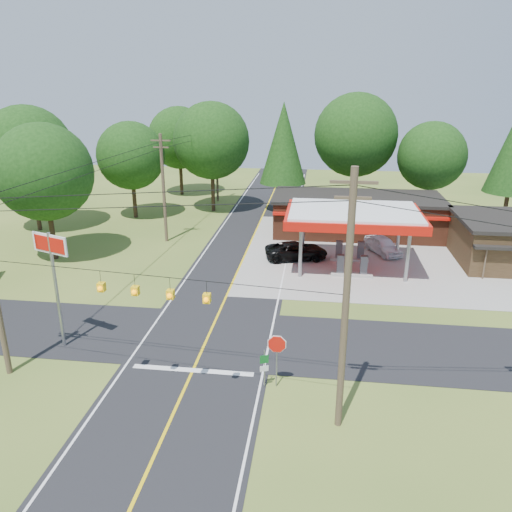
# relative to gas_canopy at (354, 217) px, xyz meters

# --- Properties ---
(ground) EXTENTS (120.00, 120.00, 0.00)m
(ground) POSITION_rel_gas_canopy_xyz_m (-9.00, -13.00, -4.27)
(ground) COLOR #466122
(ground) RESTS_ON ground
(main_highway) EXTENTS (8.00, 120.00, 0.02)m
(main_highway) POSITION_rel_gas_canopy_xyz_m (-9.00, -13.00, -4.26)
(main_highway) COLOR black
(main_highway) RESTS_ON ground
(cross_road) EXTENTS (70.00, 7.00, 0.02)m
(cross_road) POSITION_rel_gas_canopy_xyz_m (-9.00, -13.00, -4.25)
(cross_road) COLOR black
(cross_road) RESTS_ON ground
(lane_center_yellow) EXTENTS (0.15, 110.00, 0.00)m
(lane_center_yellow) POSITION_rel_gas_canopy_xyz_m (-9.00, -13.00, -4.24)
(lane_center_yellow) COLOR yellow
(lane_center_yellow) RESTS_ON main_highway
(gas_canopy) EXTENTS (10.60, 7.40, 4.88)m
(gas_canopy) POSITION_rel_gas_canopy_xyz_m (0.00, 0.00, 0.00)
(gas_canopy) COLOR gray
(gas_canopy) RESTS_ON ground
(convenience_store) EXTENTS (16.40, 7.55, 3.80)m
(convenience_store) POSITION_rel_gas_canopy_xyz_m (1.00, 9.98, -2.35)
(convenience_store) COLOR #5F2D1B
(convenience_store) RESTS_ON ground
(utility_pole_near_right) EXTENTS (1.80, 0.30, 11.50)m
(utility_pole_near_right) POSITION_rel_gas_canopy_xyz_m (-1.50, -20.00, 1.69)
(utility_pole_near_right) COLOR #473828
(utility_pole_near_right) RESTS_ON ground
(utility_pole_far_left) EXTENTS (1.80, 0.30, 10.00)m
(utility_pole_far_left) POSITION_rel_gas_canopy_xyz_m (-17.00, 5.00, 0.93)
(utility_pole_far_left) COLOR #473828
(utility_pole_far_left) RESTS_ON ground
(utility_pole_north) EXTENTS (0.30, 0.30, 9.50)m
(utility_pole_north) POSITION_rel_gas_canopy_xyz_m (-15.50, 22.00, 0.48)
(utility_pole_north) COLOR #473828
(utility_pole_north) RESTS_ON ground
(overhead_beacons) EXTENTS (17.04, 2.04, 1.03)m
(overhead_beacons) POSITION_rel_gas_canopy_xyz_m (-10.00, -19.00, 1.95)
(overhead_beacons) COLOR black
(overhead_beacons) RESTS_ON ground
(treeline_backdrop) EXTENTS (70.27, 51.59, 13.30)m
(treeline_backdrop) POSITION_rel_gas_canopy_xyz_m (-8.18, 11.01, 3.22)
(treeline_backdrop) COLOR #332316
(treeline_backdrop) RESTS_ON ground
(suv_car) EXTENTS (6.40, 6.40, 1.47)m
(suv_car) POSITION_rel_gas_canopy_xyz_m (-4.50, 1.50, -3.53)
(suv_car) COLOR black
(suv_car) RESTS_ON ground
(sedan_car) EXTENTS (5.86, 5.86, 1.49)m
(sedan_car) POSITION_rel_gas_canopy_xyz_m (3.00, 4.00, -3.52)
(sedan_car) COLOR white
(sedan_car) RESTS_ON ground
(big_stop_sign) EXTENTS (2.40, 0.99, 6.83)m
(big_stop_sign) POSITION_rel_gas_canopy_xyz_m (-17.00, -15.01, 0.81)
(big_stop_sign) COLOR gray
(big_stop_sign) RESTS_ON ground
(octagonal_stop_sign) EXTENTS (0.99, 0.09, 2.88)m
(octagonal_stop_sign) POSITION_rel_gas_canopy_xyz_m (-4.50, -17.45, -2.09)
(octagonal_stop_sign) COLOR gray
(octagonal_stop_sign) RESTS_ON ground
(route_sign_post) EXTENTS (0.42, 0.18, 2.11)m
(route_sign_post) POSITION_rel_gas_canopy_xyz_m (-5.09, -17.63, -3.01)
(route_sign_post) COLOR gray
(route_sign_post) RESTS_ON ground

